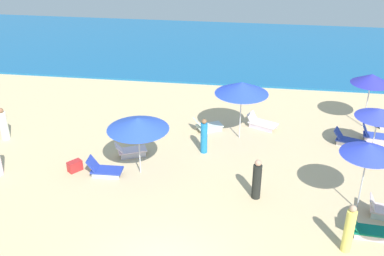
% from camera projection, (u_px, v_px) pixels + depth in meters
% --- Properties ---
extents(ocean, '(60.00, 14.59, 0.12)m').
position_uv_depth(ocean, '(223.00, 48.00, 33.30)').
color(ocean, '#196199').
rests_on(ocean, ground_plane).
extents(lounge_chair_0_0, '(1.57, 0.67, 0.64)m').
position_uv_depth(lounge_chair_0_0, '(370.00, 230.00, 14.86)').
color(lounge_chair_0_0, silver).
rests_on(lounge_chair_0_0, ground_plane).
extents(umbrella_1, '(1.83, 1.83, 2.66)m').
position_uv_depth(umbrella_1, '(369.00, 149.00, 15.15)').
color(umbrella_1, silver).
rests_on(umbrella_1, ground_plane).
extents(umbrella_3, '(2.36, 2.36, 2.71)m').
position_uv_depth(umbrella_3, '(242.00, 88.00, 19.96)').
color(umbrella_3, silver).
rests_on(umbrella_3, ground_plane).
extents(lounge_chair_3_0, '(1.56, 1.18, 0.64)m').
position_uv_depth(lounge_chair_3_0, '(261.00, 123.00, 21.88)').
color(lounge_chair_3_0, silver).
rests_on(lounge_chair_3_0, ground_plane).
extents(lounge_chair_3_1, '(1.47, 1.18, 0.66)m').
position_uv_depth(lounge_chair_3_1, '(207.00, 126.00, 21.62)').
color(lounge_chair_3_1, silver).
rests_on(lounge_chair_3_1, ground_plane).
extents(umbrella_4, '(1.83, 1.83, 2.66)m').
position_uv_depth(umbrella_4, '(372.00, 79.00, 21.02)').
color(umbrella_4, silver).
rests_on(umbrella_4, ground_plane).
extents(lounge_chair_4_1, '(1.40, 0.77, 0.77)m').
position_uv_depth(lounge_chair_4_1, '(375.00, 135.00, 20.66)').
color(lounge_chair_4_1, silver).
rests_on(lounge_chair_4_1, ground_plane).
extents(umbrella_5, '(2.40, 2.40, 2.43)m').
position_uv_depth(umbrella_5, '(138.00, 124.00, 17.42)').
color(umbrella_5, silver).
rests_on(umbrella_5, ground_plane).
extents(lounge_chair_5_0, '(1.37, 0.69, 0.73)m').
position_uv_depth(lounge_chair_5_0, '(104.00, 169.00, 18.15)').
color(lounge_chair_5_0, silver).
rests_on(lounge_chair_5_0, ground_plane).
extents(lounge_chair_5_1, '(1.42, 1.03, 0.64)m').
position_uv_depth(lounge_chair_5_1, '(130.00, 151.00, 19.47)').
color(lounge_chair_5_1, silver).
rests_on(lounge_chair_5_1, ground_plane).
extents(umbrella_7, '(1.87, 1.87, 2.26)m').
position_uv_depth(umbrella_7, '(379.00, 113.00, 18.56)').
color(umbrella_7, silver).
rests_on(umbrella_7, ground_plane).
extents(lounge_chair_7_0, '(1.48, 1.01, 0.70)m').
position_uv_depth(lounge_chair_7_0, '(348.00, 140.00, 20.30)').
color(lounge_chair_7_0, silver).
rests_on(lounge_chair_7_0, ground_plane).
extents(beachgoer_1, '(0.45, 0.45, 1.60)m').
position_uv_depth(beachgoer_1, '(257.00, 180.00, 16.55)').
color(beachgoer_1, black).
rests_on(beachgoer_1, ground_plane).
extents(beachgoer_2, '(0.51, 0.51, 1.54)m').
position_uv_depth(beachgoer_2, '(4.00, 125.00, 20.63)').
color(beachgoer_2, white).
rests_on(beachgoer_2, ground_plane).
extents(beachgoer_4, '(0.39, 0.39, 1.71)m').
position_uv_depth(beachgoer_4, '(349.00, 230.00, 14.01)').
color(beachgoer_4, '#F9EB69').
rests_on(beachgoer_4, ground_plane).
extents(beachgoer_5, '(0.30, 0.30, 1.58)m').
position_uv_depth(beachgoer_5, '(204.00, 137.00, 19.54)').
color(beachgoer_5, '#1F7DC3').
rests_on(beachgoer_5, ground_plane).
extents(cooler_box_1, '(0.60, 0.63, 0.43)m').
position_uv_depth(cooler_box_1, '(75.00, 166.00, 18.43)').
color(cooler_box_1, red).
rests_on(cooler_box_1, ground_plane).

